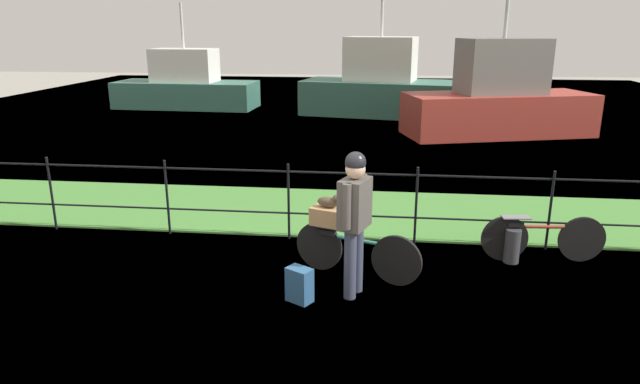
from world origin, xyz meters
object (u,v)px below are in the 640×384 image
(terrier_dog, at_px, (330,202))
(mooring_bollard, at_px, (512,246))
(moored_boat_near, at_px, (186,87))
(cyclist_person, at_px, (355,212))
(bicycle_main, at_px, (355,251))
(moored_boat_mid, at_px, (380,87))
(wooden_crate, at_px, (328,216))
(bicycle_parked, at_px, (542,237))
(moored_boat_far, at_px, (499,101))
(backpack_on_paving, at_px, (300,285))

(terrier_dog, xyz_separation_m, mooring_bollard, (2.34, 0.54, -0.69))
(moored_boat_near, bearing_deg, cyclist_person, -64.06)
(mooring_bollard, distance_m, moored_boat_near, 16.18)
(bicycle_main, xyz_separation_m, moored_boat_mid, (0.14, 13.13, 0.61))
(wooden_crate, xyz_separation_m, mooring_bollard, (2.36, 0.53, -0.51))
(wooden_crate, bearing_deg, bicycle_main, -19.85)
(bicycle_parked, xyz_separation_m, moored_boat_far, (1.07, 9.00, 0.63))
(cyclist_person, relative_size, moored_boat_near, 0.32)
(bicycle_main, bearing_deg, moored_boat_near, 116.69)
(wooden_crate, bearing_deg, moored_boat_near, 115.74)
(terrier_dog, bearing_deg, moored_boat_far, 68.51)
(moored_boat_near, bearing_deg, terrier_dog, -64.19)
(cyclist_person, bearing_deg, wooden_crate, 120.40)
(cyclist_person, bearing_deg, terrier_dog, 119.07)
(wooden_crate, bearing_deg, backpack_on_paving, -105.28)
(moored_boat_far, bearing_deg, bicycle_parked, -96.81)
(moored_boat_mid, bearing_deg, wooden_crate, -92.15)
(bicycle_main, relative_size, moored_boat_near, 0.30)
(bicycle_main, bearing_deg, bicycle_parked, 17.56)
(cyclist_person, relative_size, backpack_on_paving, 4.21)
(cyclist_person, height_order, backpack_on_paving, cyclist_person)
(terrier_dog, height_order, moored_boat_near, moored_boat_near)
(moored_boat_near, distance_m, moored_boat_mid, 7.26)
(backpack_on_paving, height_order, moored_boat_near, moored_boat_near)
(wooden_crate, bearing_deg, bicycle_parked, 12.98)
(bicycle_main, relative_size, bicycle_parked, 0.97)
(wooden_crate, xyz_separation_m, cyclist_person, (0.36, -0.61, 0.27))
(wooden_crate, height_order, moored_boat_mid, moored_boat_mid)
(bicycle_parked, height_order, moored_boat_mid, moored_boat_mid)
(backpack_on_paving, bearing_deg, moored_boat_mid, 118.04)
(backpack_on_paving, xyz_separation_m, moored_boat_far, (4.05, 10.48, 0.75))
(terrier_dog, distance_m, cyclist_person, 0.69)
(bicycle_main, xyz_separation_m, cyclist_person, (0.01, -0.48, 0.67))
(wooden_crate, distance_m, terrier_dog, 0.19)
(bicycle_main, relative_size, wooden_crate, 4.01)
(terrier_dog, relative_size, moored_boat_far, 0.06)
(bicycle_main, relative_size, moored_boat_far, 0.29)
(cyclist_person, xyz_separation_m, moored_boat_mid, (0.13, 13.61, -0.06))
(bicycle_main, distance_m, moored_boat_near, 15.73)
(mooring_bollard, distance_m, bicycle_parked, 0.41)
(cyclist_person, distance_m, bicycle_parked, 2.78)
(terrier_dog, xyz_separation_m, moored_boat_mid, (0.46, 13.01, 0.02))
(wooden_crate, relative_size, terrier_dog, 1.21)
(moored_boat_mid, bearing_deg, backpack_on_paving, -92.98)
(wooden_crate, height_order, backpack_on_paving, wooden_crate)
(backpack_on_paving, relative_size, bicycle_parked, 0.25)
(moored_boat_far, bearing_deg, wooden_crate, -111.63)
(bicycle_main, xyz_separation_m, bicycle_parked, (2.40, 0.76, -0.01))
(bicycle_main, bearing_deg, backpack_on_paving, -128.72)
(cyclist_person, distance_m, moored_boat_far, 10.81)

